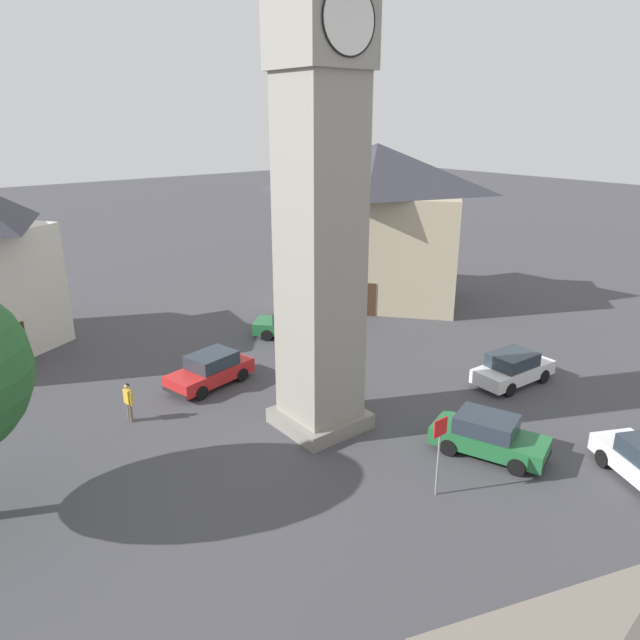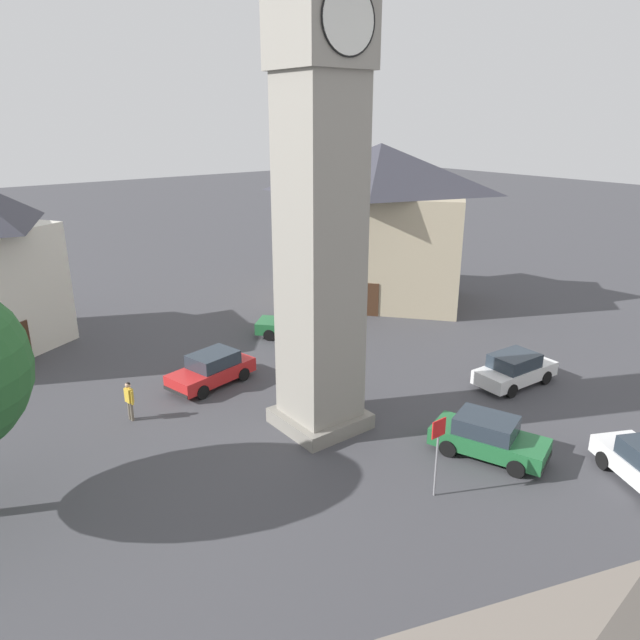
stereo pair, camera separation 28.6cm
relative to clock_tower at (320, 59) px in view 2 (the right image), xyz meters
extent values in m
plane|color=#424247|center=(0.00, 0.00, -13.62)|extent=(200.00, 200.00, 0.00)
cube|color=gray|center=(0.00, 0.00, -13.32)|extent=(3.14, 3.14, 0.60)
cube|color=gray|center=(0.00, 0.00, -6.70)|extent=(2.51, 2.51, 12.66)
cube|color=gray|center=(0.00, 0.00, 1.02)|extent=(2.82, 2.82, 2.76)
cylinder|color=white|center=(0.00, 1.44, 1.02)|extent=(2.11, 0.04, 2.11)
torus|color=black|center=(0.00, 1.45, 1.02)|extent=(2.17, 0.06, 2.17)
cube|color=black|center=(0.00, 1.48, 1.25)|extent=(0.05, 0.02, 0.59)
cube|color=black|center=(0.32, 1.48, 1.02)|extent=(0.80, 0.02, 0.04)
cylinder|color=white|center=(0.00, -1.44, 1.02)|extent=(2.11, 0.04, 2.11)
torus|color=black|center=(0.00, -1.45, 1.02)|extent=(2.17, 0.06, 2.17)
cube|color=red|center=(-1.66, 6.07, -13.03)|extent=(4.37, 2.55, 0.64)
cube|color=#28333D|center=(-1.51, 6.10, -12.41)|extent=(2.39, 1.98, 0.64)
cylinder|color=black|center=(-2.68, 5.02, -13.30)|extent=(0.67, 0.35, 0.64)
cylinder|color=black|center=(-3.03, 6.58, -13.30)|extent=(0.67, 0.35, 0.64)
cylinder|color=black|center=(-0.28, 5.56, -13.30)|extent=(0.67, 0.35, 0.64)
cylinder|color=black|center=(-0.63, 7.12, -13.30)|extent=(0.67, 0.35, 0.64)
cube|color=black|center=(-3.63, 5.63, -13.25)|extent=(0.48, 1.65, 0.16)
cube|color=white|center=(9.49, -2.52, -13.03)|extent=(4.19, 1.93, 0.64)
cube|color=#28333D|center=(9.34, -2.52, -12.41)|extent=(2.18, 1.68, 0.64)
cylinder|color=black|center=(10.76, -1.79, -13.30)|extent=(0.65, 0.26, 0.64)
cylinder|color=black|center=(10.67, -3.39, -13.30)|extent=(0.65, 0.26, 0.64)
cylinder|color=black|center=(8.31, -1.66, -13.30)|extent=(0.65, 0.26, 0.64)
cylinder|color=black|center=(8.22, -3.25, -13.30)|extent=(0.65, 0.26, 0.64)
cube|color=black|center=(11.51, -2.64, -13.25)|extent=(0.21, 1.67, 0.16)
cube|color=#236B38|center=(3.46, -5.60, -13.03)|extent=(3.00, 4.43, 0.64)
cube|color=#28333D|center=(3.41, -5.46, -12.41)|extent=(2.19, 2.51, 0.64)
cylinder|color=black|center=(4.64, -6.48, -13.30)|extent=(0.43, 0.68, 0.64)
cylinder|color=black|center=(3.13, -7.03, -13.30)|extent=(0.43, 0.68, 0.64)
cylinder|color=black|center=(3.79, -4.17, -13.30)|extent=(0.43, 0.68, 0.64)
cylinder|color=black|center=(2.29, -4.72, -13.30)|extent=(0.43, 0.68, 0.64)
cube|color=black|center=(4.16, -7.50, -13.25)|extent=(1.61, 0.68, 0.16)
cube|color=#236B38|center=(5.01, 8.86, -13.03)|extent=(4.03, 4.17, 0.64)
cube|color=#28333D|center=(5.11, 8.75, -12.41)|extent=(2.57, 2.60, 0.64)
cylinder|color=black|center=(3.59, 9.23, -13.30)|extent=(0.60, 0.62, 0.64)
cylinder|color=black|center=(4.76, 10.31, -13.30)|extent=(0.60, 0.62, 0.64)
cylinder|color=black|center=(5.25, 7.41, -13.30)|extent=(0.60, 0.62, 0.64)
cylinder|color=black|center=(6.43, 8.50, -13.30)|extent=(0.60, 0.62, 0.64)
cube|color=black|center=(3.64, 10.35, -13.25)|extent=(1.31, 1.22, 0.16)
cylinder|color=black|center=(6.00, -8.63, -13.30)|extent=(0.48, 0.67, 0.64)
cube|color=black|center=(7.07, -8.28, -13.25)|extent=(1.55, 0.85, 0.16)
cylinder|color=#706656|center=(-5.87, 4.98, -13.21)|extent=(0.13, 0.13, 0.82)
cylinder|color=#706656|center=(-5.90, 5.16, -13.21)|extent=(0.13, 0.13, 0.82)
cube|color=gold|center=(-5.89, 5.07, -12.50)|extent=(0.28, 0.39, 0.60)
cylinder|color=gold|center=(-5.85, 4.83, -12.55)|extent=(0.09, 0.09, 0.60)
cylinder|color=gold|center=(-5.93, 5.30, -12.55)|extent=(0.09, 0.09, 0.60)
sphere|color=tan|center=(-5.89, 5.07, -12.05)|extent=(0.22, 0.22, 0.22)
sphere|color=black|center=(-5.88, 5.07, -12.03)|extent=(0.20, 0.20, 0.20)
cube|color=#422819|center=(-7.96, 14.31, -12.57)|extent=(1.00, 0.60, 2.10)
cube|color=tan|center=(13.52, 11.18, -10.04)|extent=(12.03, 12.55, 7.18)
pyramid|color=#383842|center=(13.52, 11.18, -4.92)|extent=(12.63, 13.18, 3.06)
cube|color=#422819|center=(10.89, 9.00, -12.57)|extent=(0.76, 0.90, 2.10)
cylinder|color=gray|center=(0.08, -6.04, -12.52)|extent=(0.07, 0.07, 2.20)
cube|color=red|center=(0.08, -6.04, -11.12)|extent=(0.60, 0.04, 0.60)
camera|label=1|loc=(-13.22, -16.59, -1.79)|focal=33.15mm
camera|label=2|loc=(-13.00, -16.77, -1.79)|focal=33.15mm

